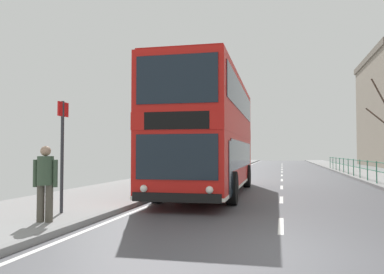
% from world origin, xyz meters
% --- Properties ---
extents(ground, '(15.80, 140.00, 0.20)m').
position_xyz_m(ground, '(-0.72, -0.00, 0.04)').
color(ground, '#4A4A4F').
extents(double_decker_bus_main, '(2.83, 10.51, 4.50)m').
position_xyz_m(double_decker_bus_main, '(-2.74, 8.62, 2.36)').
color(double_decker_bus_main, red).
rests_on(double_decker_bus_main, ground).
extents(pedestrian_railing_far_kerb, '(0.05, 32.90, 1.06)m').
position_xyz_m(pedestrian_railing_far_kerb, '(4.45, 15.87, 0.86)').
color(pedestrian_railing_far_kerb, '#236B4C').
rests_on(pedestrian_railing_far_kerb, ground).
extents(pedestrian_companion, '(0.55, 0.39, 1.63)m').
position_xyz_m(pedestrian_companion, '(-4.92, 1.09, 1.05)').
color(pedestrian_companion, '#4C473D').
rests_on(pedestrian_companion, ground).
extents(bus_stop_sign_near, '(0.08, 0.44, 2.77)m').
position_xyz_m(bus_stop_sign_near, '(-5.27, 2.30, 1.83)').
color(bus_stop_sign_near, '#2D2D33').
rests_on(bus_stop_sign_near, ground).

